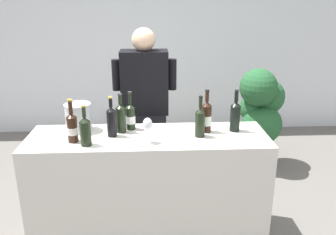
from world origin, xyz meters
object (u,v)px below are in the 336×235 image
wine_bottle_1 (235,115)px  person_server (145,121)px  wine_bottle_4 (112,121)px  wine_glass (147,126)px  potted_shrub (261,109)px  wine_bottle_0 (131,117)px  wine_bottle_6 (72,127)px  ice_bucket (78,117)px  wine_bottle_2 (200,121)px  wine_bottle_5 (85,130)px  wine_bottle_3 (206,117)px  wine_bottle_7 (121,117)px

wine_bottle_1 → person_server: person_server is taller
wine_bottle_4 → wine_glass: size_ratio=1.64×
person_server → potted_shrub: bearing=26.1°
wine_bottle_0 → person_server: person_server is taller
wine_bottle_6 → wine_bottle_1: bearing=7.4°
ice_bucket → person_server: (0.53, 0.46, -0.21)m
wine_bottle_1 → wine_bottle_4: 0.99m
wine_bottle_2 → potted_shrub: size_ratio=0.27×
wine_bottle_0 → wine_bottle_1: 0.85m
wine_bottle_5 → person_server: person_server is taller
wine_bottle_4 → person_server: (0.25, 0.60, -0.22)m
wine_bottle_1 → wine_bottle_4: (-0.98, -0.07, -0.01)m
wine_bottle_3 → potted_shrub: wine_bottle_3 is taller
wine_bottle_1 → wine_bottle_3: (-0.24, -0.01, -0.01)m
wine_bottle_2 → ice_bucket: (-0.97, 0.18, -0.01)m
wine_bottle_1 → ice_bucket: 1.27m
potted_shrub → wine_bottle_7: bearing=-142.5°
wine_bottle_0 → person_server: size_ratio=0.19×
wine_bottle_0 → wine_bottle_3: bearing=-8.3°
wine_bottle_3 → wine_bottle_7: size_ratio=1.08×
wine_bottle_1 → ice_bucket: (-1.27, 0.08, -0.02)m
wine_bottle_6 → ice_bucket: wine_bottle_6 is taller
wine_bottle_2 → wine_bottle_4: bearing=176.6°
person_server → potted_shrub: person_server is taller
wine_bottle_3 → wine_bottle_7: bearing=177.6°
wine_bottle_6 → potted_shrub: wine_bottle_6 is taller
wine_glass → ice_bucket: 0.63m
wine_bottle_3 → ice_bucket: 1.03m
wine_bottle_3 → wine_bottle_1: bearing=2.4°
person_server → potted_shrub: size_ratio=1.41×
wine_bottle_6 → wine_bottle_0: bearing=30.1°
wine_bottle_0 → wine_bottle_1: bearing=-5.4°
wine_bottle_2 → ice_bucket: wine_bottle_2 is taller
wine_bottle_7 → wine_glass: wine_bottle_7 is taller
wine_bottle_0 → wine_bottle_5: size_ratio=1.04×
wine_bottle_2 → wine_glass: wine_bottle_2 is taller
person_server → wine_bottle_6: bearing=-127.4°
ice_bucket → person_server: size_ratio=0.13×
wine_bottle_0 → potted_shrub: wine_bottle_0 is taller
wine_bottle_3 → person_server: (-0.50, 0.54, -0.22)m
wine_bottle_2 → wine_bottle_7: bearing=168.6°
wine_bottle_5 → person_server: 0.90m
wine_bottle_0 → wine_bottle_1: (0.84, -0.08, 0.02)m
wine_bottle_2 → wine_bottle_1: bearing=19.6°
wine_bottle_4 → wine_bottle_6: bearing=-160.5°
wine_bottle_6 → wine_bottle_3: bearing=8.6°
wine_bottle_5 → wine_bottle_7: wine_bottle_7 is taller
wine_bottle_6 → person_server: size_ratio=0.20×
ice_bucket → wine_bottle_6: bearing=-89.8°
wine_bottle_6 → wine_glass: bearing=-4.6°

